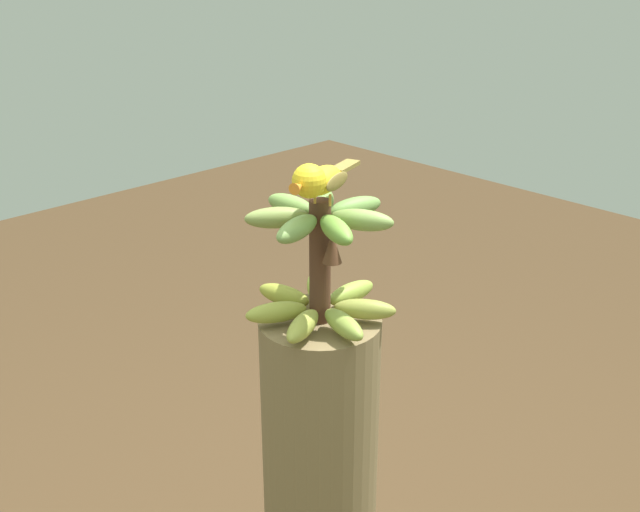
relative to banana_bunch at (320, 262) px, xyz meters
The scene contains 2 objects.
banana_bunch is the anchor object (origin of this frame).
perched_bird 0.18m from the banana_bunch, 39.19° to the left, with size 0.23×0.10×0.09m.
Camera 1 is at (0.94, 0.97, 1.79)m, focal length 43.61 mm.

